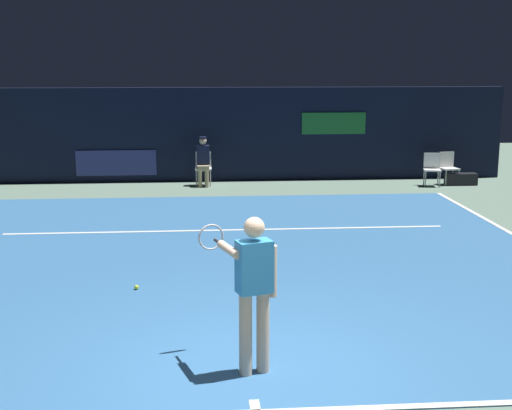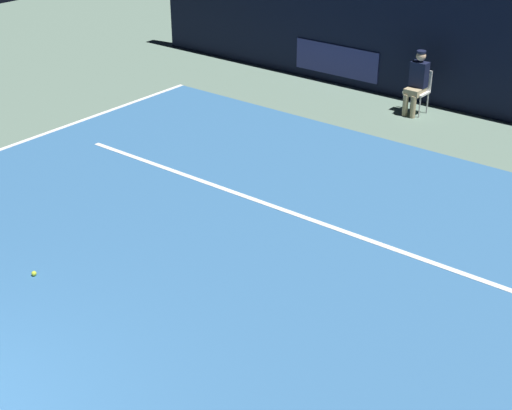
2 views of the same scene
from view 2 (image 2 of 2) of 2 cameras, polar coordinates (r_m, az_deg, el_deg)
ground_plane at (r=10.35m, az=-4.39°, el=-4.29°), size 32.76×32.76×0.00m
court_surface at (r=10.35m, az=-4.39°, el=-4.26°), size 11.14×11.04×0.01m
line_service at (r=11.64m, az=2.00°, el=-0.34°), size 8.69×0.10×0.01m
back_wall at (r=16.19m, az=15.22°, el=11.58°), size 16.16×0.33×2.60m
line_judge_on_chair at (r=15.77m, az=12.22°, el=9.19°), size 0.45×0.53×1.32m
tennis_ball at (r=10.39m, az=-16.61°, el=-5.04°), size 0.07×0.07×0.07m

